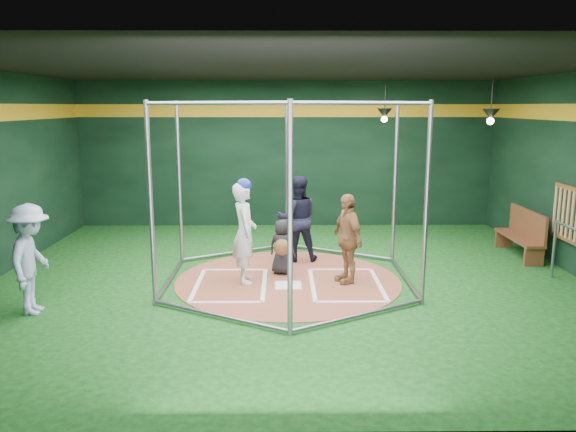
{
  "coord_description": "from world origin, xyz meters",
  "views": [
    {
      "loc": [
        -0.1,
        -9.12,
        2.92
      ],
      "look_at": [
        0.0,
        0.1,
        1.1
      ],
      "focal_mm": 35.0,
      "sensor_mm": 36.0,
      "label": 1
    }
  ],
  "objects_px": {
    "dugout_bench": "(523,233)",
    "umpire": "(297,219)",
    "batter_figure": "(244,231)",
    "visitor_leopard": "(347,238)"
  },
  "relations": [
    {
      "from": "dugout_bench",
      "to": "umpire",
      "type": "bearing_deg",
      "value": -176.3
    },
    {
      "from": "batter_figure",
      "to": "visitor_leopard",
      "type": "bearing_deg",
      "value": -0.99
    },
    {
      "from": "batter_figure",
      "to": "visitor_leopard",
      "type": "distance_m",
      "value": 1.71
    },
    {
      "from": "dugout_bench",
      "to": "batter_figure",
      "type": "bearing_deg",
      "value": -163.26
    },
    {
      "from": "batter_figure",
      "to": "umpire",
      "type": "height_order",
      "value": "batter_figure"
    },
    {
      "from": "visitor_leopard",
      "to": "dugout_bench",
      "type": "height_order",
      "value": "visitor_leopard"
    },
    {
      "from": "umpire",
      "to": "batter_figure",
      "type": "bearing_deg",
      "value": 50.24
    },
    {
      "from": "batter_figure",
      "to": "dugout_bench",
      "type": "relative_size",
      "value": 1.1
    },
    {
      "from": "batter_figure",
      "to": "visitor_leopard",
      "type": "relative_size",
      "value": 1.17
    },
    {
      "from": "umpire",
      "to": "dugout_bench",
      "type": "bearing_deg",
      "value": 178.49
    }
  ]
}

